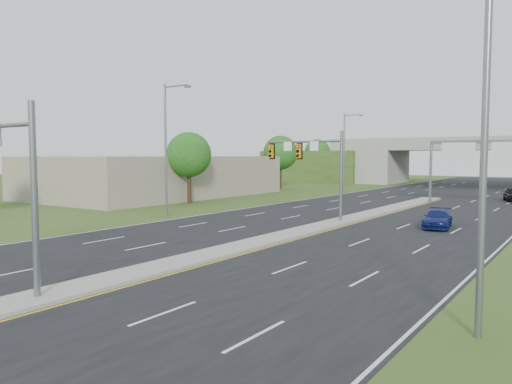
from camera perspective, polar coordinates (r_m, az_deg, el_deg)
The scene contains 16 objects.
ground at distance 19.56m, azimuth -23.68°, elevation -11.33°, with size 240.00×240.00×0.00m, color #364D1B.
road at distance 47.91m, azimuth 14.70°, elevation -2.05°, with size 24.00×160.00×0.02m, color black.
median at distance 36.91m, azimuth 8.34°, elevation -3.65°, with size 2.00×54.00×0.16m, color gray.
lane_markings at distance 42.50m, azimuth 11.14°, elevation -2.76°, with size 23.72×160.00×0.01m.
signal_mast_far at distance 39.32m, azimuth 6.69°, elevation 3.60°, with size 6.62×0.60×7.00m.
sign_gantry at distance 55.55m, azimuth 24.83°, elevation 3.94°, with size 11.58×0.44×6.67m.
overpass at distance 91.27m, azimuth 24.40°, elevation 2.85°, with size 80.00×14.00×8.10m.
lightpole_l_mid at distance 41.90m, azimuth -10.10°, elevation 5.49°, with size 2.85×0.25×11.00m.
lightpole_l_far at distance 71.19m, azimuth 10.18°, elevation 4.93°, with size 2.85×0.25×11.00m.
lightpole_r_near at distance 15.12m, azimuth 23.96°, elevation 7.57°, with size 2.85×0.25×11.00m.
tree_l_near at distance 53.76m, azimuth -7.68°, elevation 4.23°, with size 4.80×4.80×7.60m.
tree_l_mid at distance 76.24m, azimuth 2.81°, elevation 4.49°, with size 5.20×5.20×8.12m.
tree_back_a at distance 117.08m, azimuth 7.04°, elevation 4.53°, with size 6.00×6.00×8.85m.
tree_back_b at distance 111.31m, azimuth 13.46°, elevation 4.30°, with size 5.60×5.60×8.32m.
commercial_building at distance 64.36m, azimuth -11.26°, elevation 1.80°, with size 18.00×30.00×5.00m, color gray.
car_far_b at distance 37.50m, azimuth 20.03°, elevation -2.88°, with size 1.78×4.39×1.27m, color #0D1650.
Camera 1 is at (16.11, -9.83, 5.12)m, focal length 35.00 mm.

